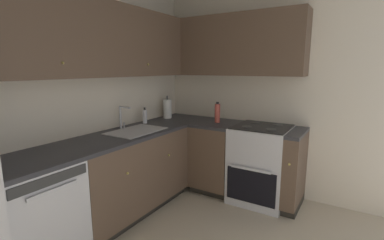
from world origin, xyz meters
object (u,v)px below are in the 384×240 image
paper_towel_roll (167,109)px  oil_bottle (217,113)px  dishwasher (32,218)px  oven_range (261,163)px  soap_bottle (145,116)px

paper_towel_roll → oil_bottle: (0.08, -0.71, -0.01)m
dishwasher → oven_range: (2.04, -1.11, 0.03)m
oven_range → paper_towel_roll: (-0.10, 1.27, 0.56)m
paper_towel_roll → oven_range: bearing=-85.7°
soap_bottle → paper_towel_roll: size_ratio=0.62×
dishwasher → paper_towel_roll: (1.94, 0.16, 0.58)m
dishwasher → soap_bottle: 1.62m
soap_bottle → oil_bottle: size_ratio=0.76×
soap_bottle → oil_bottle: 0.89m
paper_towel_roll → dishwasher: bearing=-175.3°
paper_towel_roll → oil_bottle: paper_towel_roll is taller
dishwasher → soap_bottle: (1.51, 0.18, 0.54)m
dishwasher → paper_towel_roll: bearing=4.7°
soap_bottle → paper_towel_roll: paper_towel_roll is taller
dishwasher → oil_bottle: 2.17m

